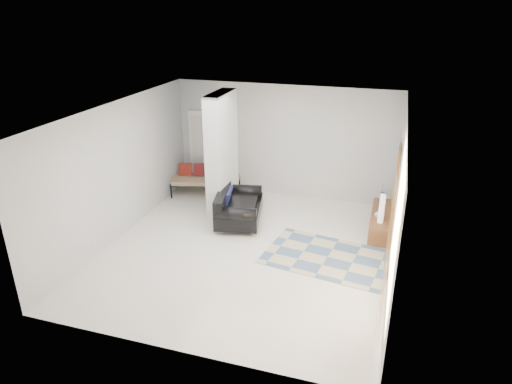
% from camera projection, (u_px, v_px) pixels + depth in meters
% --- Properties ---
extents(floor, '(6.00, 6.00, 0.00)m').
position_uv_depth(floor, '(246.00, 250.00, 9.13)').
color(floor, white).
rests_on(floor, ground).
extents(ceiling, '(6.00, 6.00, 0.00)m').
position_uv_depth(ceiling, '(245.00, 112.00, 8.05)').
color(ceiling, white).
rests_on(ceiling, wall_back).
extents(wall_back, '(6.00, 0.00, 6.00)m').
position_uv_depth(wall_back, '(284.00, 142.00, 11.23)').
color(wall_back, silver).
rests_on(wall_back, ground).
extents(wall_front, '(6.00, 0.00, 6.00)m').
position_uv_depth(wall_front, '(173.00, 267.00, 5.95)').
color(wall_front, silver).
rests_on(wall_front, ground).
extents(wall_left, '(0.00, 6.00, 6.00)m').
position_uv_depth(wall_left, '(119.00, 171.00, 9.34)').
color(wall_left, silver).
rests_on(wall_left, ground).
extents(wall_right, '(0.00, 6.00, 6.00)m').
position_uv_depth(wall_right, '(397.00, 203.00, 7.84)').
color(wall_right, silver).
rests_on(wall_right, ground).
extents(partition_column, '(0.35, 1.20, 2.80)m').
position_uv_depth(partition_column, '(222.00, 155.00, 10.30)').
color(partition_column, silver).
rests_on(partition_column, floor).
extents(hallway_door, '(0.85, 0.06, 2.04)m').
position_uv_depth(hallway_door, '(205.00, 150.00, 11.92)').
color(hallway_door, white).
rests_on(hallway_door, floor).
extents(curtain, '(0.00, 2.55, 2.55)m').
position_uv_depth(curtain, '(390.00, 229.00, 6.83)').
color(curtain, '#D28937').
rests_on(curtain, wall_right).
extents(wall_art, '(0.04, 0.45, 0.55)m').
position_uv_depth(wall_art, '(399.00, 159.00, 9.25)').
color(wall_art, '#301D0D').
rests_on(wall_art, wall_right).
extents(media_console, '(0.45, 1.62, 0.80)m').
position_uv_depth(media_console, '(381.00, 221.00, 9.87)').
color(media_console, brown).
rests_on(media_console, floor).
extents(loveseat, '(1.22, 1.73, 0.76)m').
position_uv_depth(loveseat, '(237.00, 207.00, 10.21)').
color(loveseat, silver).
rests_on(loveseat, floor).
extents(daybed, '(1.82, 1.11, 0.77)m').
position_uv_depth(daybed, '(205.00, 178.00, 11.67)').
color(daybed, black).
rests_on(daybed, floor).
extents(area_rug, '(2.59, 1.93, 0.01)m').
position_uv_depth(area_rug, '(328.00, 257.00, 8.87)').
color(area_rug, '#BEB892').
rests_on(area_rug, floor).
extents(cylinder_lamp, '(0.11, 0.11, 0.62)m').
position_uv_depth(cylinder_lamp, '(382.00, 209.00, 9.27)').
color(cylinder_lamp, silver).
rests_on(cylinder_lamp, media_console).
extents(bronze_figurine, '(0.13, 0.13, 0.23)m').
position_uv_depth(bronze_figurine, '(382.00, 196.00, 10.34)').
color(bronze_figurine, black).
rests_on(bronze_figurine, media_console).
extents(vase, '(0.21, 0.21, 0.21)m').
position_uv_depth(vase, '(380.00, 214.00, 9.52)').
color(vase, silver).
rests_on(vase, media_console).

